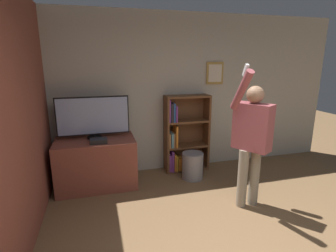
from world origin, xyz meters
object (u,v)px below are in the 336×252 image
bookshelf (182,136)px  person (252,136)px  game_console (99,141)px  waste_bin (193,166)px  television (93,117)px

bookshelf → person: size_ratio=0.71×
game_console → waste_bin: 1.58m
television → bookshelf: (1.48, 0.17, -0.46)m
game_console → bookshelf: 1.49m
waste_bin → person: bearing=-66.6°
television → game_console: 0.40m
person → waste_bin: person is taller
game_console → person: size_ratio=0.13×
bookshelf → television: bearing=-173.5°
game_console → person: bearing=-26.7°
game_console → television: bearing=102.4°
television → person: bearing=-31.7°
game_console → waste_bin: bearing=1.0°
television → bookshelf: bearing=6.5°
television → person: 2.30m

